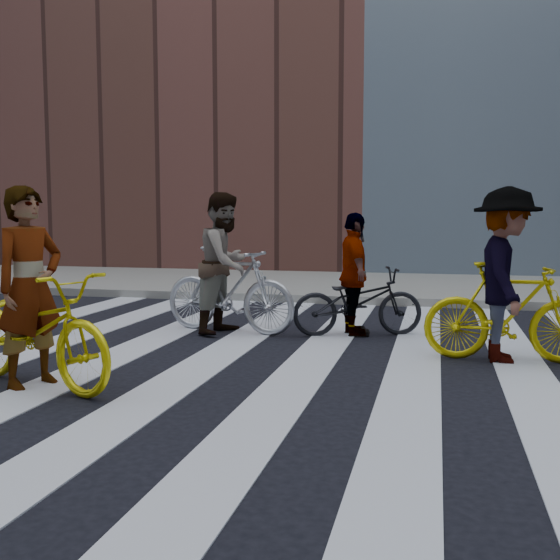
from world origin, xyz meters
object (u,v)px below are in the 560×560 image
at_px(bike_yellow_right, 509,312).
at_px(rider_rear, 354,274).
at_px(rider_mid, 225,263).
at_px(rider_left, 30,287).
at_px(bike_dark_rear, 358,302).
at_px(bike_silver_mid, 229,290).
at_px(rider_right, 506,275).
at_px(bike_yellow_left, 36,329).

height_order(bike_yellow_right, rider_rear, rider_rear).
bearing_deg(bike_yellow_right, rider_mid, 74.63).
bearing_deg(bike_yellow_right, rider_left, 115.30).
bearing_deg(bike_dark_rear, bike_silver_mid, 76.93).
distance_m(rider_right, rider_rear, 2.14).
height_order(bike_silver_mid, rider_rear, rider_rear).
xyz_separation_m(bike_dark_rear, rider_right, (1.74, -1.15, 0.50)).
xyz_separation_m(bike_dark_rear, rider_left, (-2.66, -3.28, 0.48)).
bearing_deg(rider_left, bike_silver_mid, 4.29).
xyz_separation_m(rider_left, rider_rear, (2.61, 3.28, -0.12)).
height_order(bike_silver_mid, bike_dark_rear, bike_silver_mid).
bearing_deg(bike_yellow_right, rider_rear, 57.69).
bearing_deg(bike_silver_mid, bike_yellow_left, 176.10).
relative_size(bike_silver_mid, rider_right, 1.03).
bearing_deg(bike_dark_rear, rider_mid, 76.75).
relative_size(bike_yellow_right, rider_rear, 1.11).
xyz_separation_m(rider_mid, rider_right, (3.52, -0.96, 0.00)).
bearing_deg(bike_dark_rear, rider_right, -142.85).
bearing_deg(bike_yellow_left, bike_silver_mid, 5.14).
bearing_deg(bike_yellow_left, rider_mid, 6.00).
distance_m(rider_left, rider_mid, 3.22).
distance_m(bike_silver_mid, bike_yellow_right, 3.65).
relative_size(bike_dark_rear, rider_right, 0.91).
distance_m(bike_yellow_left, rider_mid, 3.23).
xyz_separation_m(bike_yellow_right, rider_right, (-0.05, 0.00, 0.41)).
relative_size(bike_yellow_right, rider_left, 0.97).
bearing_deg(bike_yellow_left, rider_right, -42.86).
bearing_deg(rider_right, bike_dark_rear, 56.24).
height_order(bike_yellow_right, rider_mid, rider_mid).
height_order(bike_yellow_left, rider_right, rider_right).
xyz_separation_m(bike_silver_mid, rider_left, (-0.93, -3.09, 0.35)).
bearing_deg(rider_right, rider_rear, 56.98).
relative_size(rider_right, rider_rear, 1.17).
xyz_separation_m(bike_dark_rear, rider_rear, (-0.05, 0.00, 0.36)).
relative_size(bike_yellow_right, bike_dark_rear, 1.05).
distance_m(bike_yellow_left, bike_yellow_right, 4.89).
xyz_separation_m(bike_yellow_right, rider_left, (-4.45, -2.13, 0.39)).
bearing_deg(rider_rear, bike_silver_mid, 77.11).
relative_size(bike_silver_mid, rider_mid, 1.03).
xyz_separation_m(bike_silver_mid, bike_dark_rear, (1.73, 0.19, -0.13)).
bearing_deg(bike_dark_rear, bike_yellow_left, 122.17).
relative_size(rider_mid, rider_right, 1.00).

